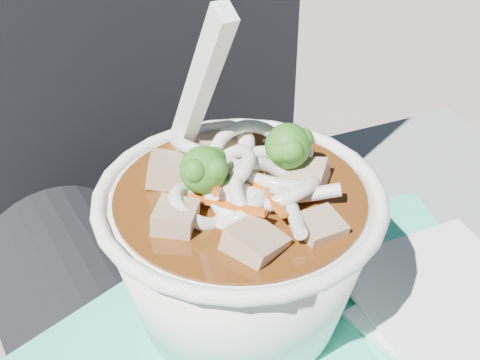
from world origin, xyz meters
TOP-DOWN VIEW (x-y plane):
  - person_body at (0.00, 0.09)m, footprint 0.34×0.94m
  - plastic_bag at (0.01, -0.04)m, footprint 0.35×0.28m
  - napkins at (0.11, -0.07)m, footprint 0.15×0.17m
  - udon_bowl at (-0.02, 0.01)m, footprint 0.19×0.19m

SIDE VIEW (x-z plane):
  - person_body at x=0.00m, z-range 0.05..1.06m
  - plastic_bag at x=0.01m, z-range 0.60..0.62m
  - napkins at x=0.11m, z-range 0.62..0.63m
  - udon_bowl at x=-0.02m, z-range 0.58..0.79m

